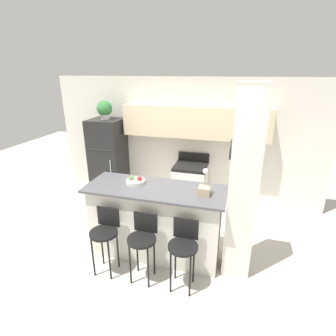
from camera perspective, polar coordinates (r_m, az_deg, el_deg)
ground_plane at (r=4.29m, az=-2.56°, el=-17.77°), size 14.00×14.00×0.00m
wall_back at (r=5.34m, az=4.49°, el=7.37°), size 5.60×0.38×2.55m
pillar_right at (r=3.44m, az=16.06°, el=-4.00°), size 0.38×0.32×2.55m
counter_bar at (r=3.98m, az=-2.69°, el=-11.49°), size 2.00×0.75×1.10m
refrigerator at (r=5.77m, az=-12.79°, el=1.84°), size 0.66×0.67×1.73m
stove_range at (r=5.36m, az=4.85°, el=-3.80°), size 0.64×0.65×1.07m
bar_stool_left at (r=3.72m, az=-13.52°, el=-13.41°), size 0.38×0.38×0.93m
bar_stool_mid at (r=3.52m, az=-5.51°, el=-15.04°), size 0.38×0.38×0.93m
bar_stool_right at (r=3.40m, az=3.41°, el=-16.50°), size 0.38×0.38×0.93m
potted_plant_on_fridge at (r=5.53m, az=-13.66°, el=12.33°), size 0.31×0.31×0.37m
orchid_vase at (r=3.51m, az=7.95°, el=-4.46°), size 0.15×0.15×0.37m
fruit_bowl at (r=3.88m, az=-7.08°, el=-2.80°), size 0.28×0.28×0.11m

